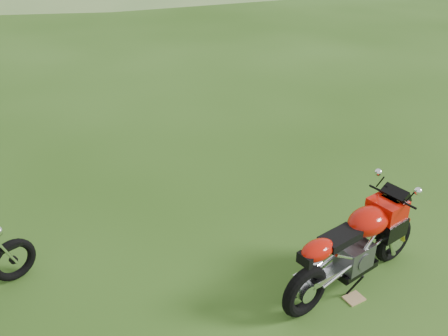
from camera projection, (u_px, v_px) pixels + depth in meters
ground at (233, 243)px, 6.95m from camera, size 120.00×120.00×0.00m
sport_motorcycle at (355, 242)px, 5.90m from camera, size 2.17×0.59×1.30m
plywood_board at (354, 298)px, 5.97m from camera, size 0.25×0.21×0.02m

